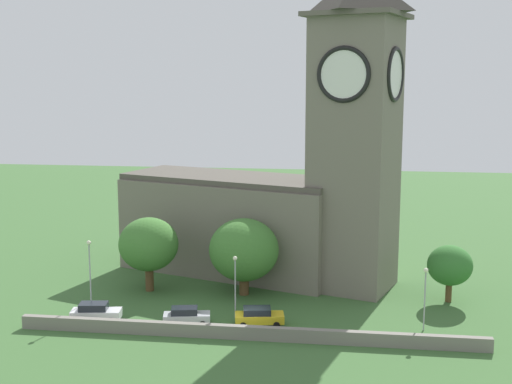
{
  "coord_description": "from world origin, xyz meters",
  "views": [
    {
      "loc": [
        8.73,
        -60.99,
        23.42
      ],
      "look_at": [
        -0.59,
        7.27,
        11.91
      ],
      "focal_mm": 47.84,
      "sensor_mm": 36.0,
      "label": 1
    }
  ],
  "objects_px": {
    "streetlamp_west_end": "(90,265)",
    "tree_riverside_west": "(244,250)",
    "car_white": "(95,312)",
    "tree_churchyard": "(450,266)",
    "tree_riverside_east": "(149,245)",
    "church": "(283,185)",
    "streetlamp_central": "(425,288)",
    "car_yellow": "(259,316)",
    "car_silver": "(186,316)",
    "streetlamp_west_mid": "(235,276)"
  },
  "relations": [
    {
      "from": "car_white",
      "to": "tree_riverside_east",
      "type": "relative_size",
      "value": 0.6
    },
    {
      "from": "car_yellow",
      "to": "streetlamp_west_mid",
      "type": "distance_m",
      "value": 4.55
    },
    {
      "from": "car_silver",
      "to": "tree_churchyard",
      "type": "distance_m",
      "value": 28.16
    },
    {
      "from": "car_silver",
      "to": "tree_riverside_west",
      "type": "bearing_deg",
      "value": 67.6
    },
    {
      "from": "streetlamp_west_end",
      "to": "car_silver",
      "type": "bearing_deg",
      "value": -10.43
    },
    {
      "from": "streetlamp_west_end",
      "to": "tree_riverside_west",
      "type": "height_order",
      "value": "tree_riverside_west"
    },
    {
      "from": "church",
      "to": "streetlamp_central",
      "type": "height_order",
      "value": "church"
    },
    {
      "from": "church",
      "to": "tree_riverside_east",
      "type": "xyz_separation_m",
      "value": [
        -14.19,
        -7.21,
        -5.81
      ]
    },
    {
      "from": "tree_churchyard",
      "to": "car_silver",
      "type": "bearing_deg",
      "value": -158.1
    },
    {
      "from": "car_silver",
      "to": "car_yellow",
      "type": "relative_size",
      "value": 0.96
    },
    {
      "from": "tree_riverside_west",
      "to": "tree_riverside_east",
      "type": "bearing_deg",
      "value": -179.59
    },
    {
      "from": "car_white",
      "to": "tree_churchyard",
      "type": "relative_size",
      "value": 0.82
    },
    {
      "from": "tree_churchyard",
      "to": "car_yellow",
      "type": "bearing_deg",
      "value": -153.27
    },
    {
      "from": "church",
      "to": "car_yellow",
      "type": "height_order",
      "value": "church"
    },
    {
      "from": "church",
      "to": "car_silver",
      "type": "relative_size",
      "value": 7.4
    },
    {
      "from": "church",
      "to": "tree_churchyard",
      "type": "bearing_deg",
      "value": -19.87
    },
    {
      "from": "church",
      "to": "car_white",
      "type": "height_order",
      "value": "church"
    },
    {
      "from": "car_white",
      "to": "tree_churchyard",
      "type": "bearing_deg",
      "value": 17.29
    },
    {
      "from": "tree_riverside_east",
      "to": "tree_churchyard",
      "type": "height_order",
      "value": "tree_riverside_east"
    },
    {
      "from": "streetlamp_west_end",
      "to": "streetlamp_central",
      "type": "xyz_separation_m",
      "value": [
        32.75,
        -0.32,
        -0.85
      ]
    },
    {
      "from": "car_yellow",
      "to": "car_silver",
      "type": "bearing_deg",
      "value": -173.0
    },
    {
      "from": "car_silver",
      "to": "streetlamp_central",
      "type": "bearing_deg",
      "value": 3.98
    },
    {
      "from": "church",
      "to": "streetlamp_west_mid",
      "type": "relative_size",
      "value": 5.55
    },
    {
      "from": "car_silver",
      "to": "tree_riverside_east",
      "type": "bearing_deg",
      "value": 123.63
    },
    {
      "from": "tree_riverside_east",
      "to": "car_white",
      "type": "bearing_deg",
      "value": -103.01
    },
    {
      "from": "streetlamp_west_mid",
      "to": "streetlamp_central",
      "type": "bearing_deg",
      "value": -2.89
    },
    {
      "from": "streetlamp_west_mid",
      "to": "streetlamp_central",
      "type": "height_order",
      "value": "streetlamp_west_mid"
    },
    {
      "from": "tree_riverside_west",
      "to": "streetlamp_west_mid",
      "type": "bearing_deg",
      "value": -87.82
    },
    {
      "from": "streetlamp_central",
      "to": "tree_riverside_east",
      "type": "distance_m",
      "value": 30.24
    },
    {
      "from": "church",
      "to": "tree_riverside_west",
      "type": "distance_m",
      "value": 10.01
    },
    {
      "from": "streetlamp_west_end",
      "to": "tree_riverside_east",
      "type": "distance_m",
      "value": 8.79
    },
    {
      "from": "car_white",
      "to": "tree_churchyard",
      "type": "distance_m",
      "value": 36.68
    },
    {
      "from": "streetlamp_west_mid",
      "to": "tree_riverside_west",
      "type": "xyz_separation_m",
      "value": [
        -0.28,
        7.46,
        0.75
      ]
    },
    {
      "from": "streetlamp_central",
      "to": "tree_riverside_west",
      "type": "distance_m",
      "value": 20.24
    },
    {
      "from": "church",
      "to": "car_white",
      "type": "distance_m",
      "value": 26.14
    },
    {
      "from": "car_silver",
      "to": "tree_riverside_west",
      "type": "xyz_separation_m",
      "value": [
        4.09,
        9.93,
        4.15
      ]
    },
    {
      "from": "car_yellow",
      "to": "tree_riverside_west",
      "type": "bearing_deg",
      "value": 107.37
    },
    {
      "from": "car_silver",
      "to": "car_yellow",
      "type": "height_order",
      "value": "car_yellow"
    },
    {
      "from": "streetlamp_west_end",
      "to": "streetlamp_central",
      "type": "height_order",
      "value": "streetlamp_west_end"
    },
    {
      "from": "church",
      "to": "car_silver",
      "type": "distance_m",
      "value": 21.31
    },
    {
      "from": "car_yellow",
      "to": "tree_riverside_west",
      "type": "distance_m",
      "value": 10.38
    },
    {
      "from": "tree_riverside_west",
      "to": "car_white",
      "type": "bearing_deg",
      "value": -141.51
    },
    {
      "from": "streetlamp_central",
      "to": "tree_churchyard",
      "type": "relative_size",
      "value": 0.99
    },
    {
      "from": "car_white",
      "to": "car_yellow",
      "type": "relative_size",
      "value": 1.01
    },
    {
      "from": "streetlamp_central",
      "to": "tree_riverside_east",
      "type": "bearing_deg",
      "value": 164.07
    },
    {
      "from": "church",
      "to": "streetlamp_west_mid",
      "type": "xyz_separation_m",
      "value": [
        -3.25,
        -14.59,
        -6.82
      ]
    },
    {
      "from": "tree_riverside_east",
      "to": "church",
      "type": "bearing_deg",
      "value": 26.94
    },
    {
      "from": "car_yellow",
      "to": "tree_riverside_west",
      "type": "xyz_separation_m",
      "value": [
        -2.84,
        9.08,
        4.14
      ]
    },
    {
      "from": "church",
      "to": "tree_riverside_east",
      "type": "relative_size",
      "value": 4.22
    },
    {
      "from": "car_white",
      "to": "tree_riverside_west",
      "type": "distance_m",
      "value": 17.14
    }
  ]
}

